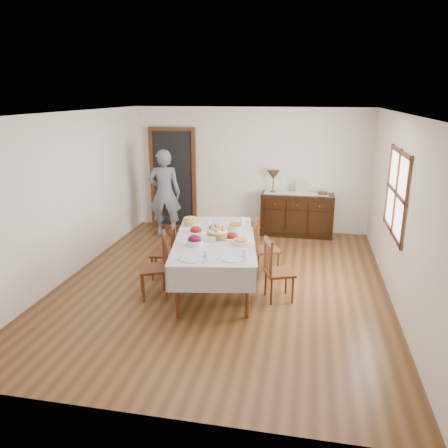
% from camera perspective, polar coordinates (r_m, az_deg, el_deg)
% --- Properties ---
extents(ground, '(6.00, 6.00, 0.00)m').
position_cam_1_polar(ground, '(6.91, -0.16, -7.80)').
color(ground, brown).
extents(room_shell, '(5.02, 6.02, 2.65)m').
position_cam_1_polar(room_shell, '(6.84, -0.68, 6.39)').
color(room_shell, white).
rests_on(room_shell, ground).
extents(dining_table, '(1.55, 2.47, 0.79)m').
position_cam_1_polar(dining_table, '(6.56, -1.19, -2.59)').
color(dining_table, '#BAB9BE').
rests_on(dining_table, ground).
extents(chair_left_near, '(0.54, 0.54, 0.97)m').
position_cam_1_polar(chair_left_near, '(6.41, -8.81, -5.25)').
color(chair_left_near, '#562913').
rests_on(chair_left_near, ground).
extents(chair_left_far, '(0.43, 0.43, 0.90)m').
position_cam_1_polar(chair_left_far, '(7.05, -7.61, -3.42)').
color(chair_left_far, '#562913').
rests_on(chair_left_far, ground).
extents(chair_right_near, '(0.50, 0.50, 0.93)m').
position_cam_1_polar(chair_right_near, '(6.27, 6.85, -5.89)').
color(chair_right_near, '#562913').
rests_on(chair_right_near, ground).
extents(chair_right_far, '(0.54, 0.54, 0.99)m').
position_cam_1_polar(chair_right_far, '(7.06, 5.06, -2.93)').
color(chair_right_far, '#562913').
rests_on(chair_right_far, ground).
extents(sideboard, '(1.48, 0.54, 0.89)m').
position_cam_1_polar(sideboard, '(9.21, 9.49, 1.23)').
color(sideboard, black).
rests_on(sideboard, ground).
extents(person, '(0.67, 0.50, 1.92)m').
position_cam_1_polar(person, '(9.01, -7.79, 4.36)').
color(person, slate).
rests_on(person, ground).
extents(bread_basket, '(0.32, 0.32, 0.18)m').
position_cam_1_polar(bread_basket, '(6.50, -0.85, -1.28)').
color(bread_basket, brown).
rests_on(bread_basket, dining_table).
extents(egg_basket, '(0.23, 0.23, 0.11)m').
position_cam_1_polar(egg_basket, '(6.89, -1.06, -0.50)').
color(egg_basket, black).
rests_on(egg_basket, dining_table).
extents(ham_platter_a, '(0.28, 0.28, 0.11)m').
position_cam_1_polar(ham_platter_a, '(6.79, -3.69, -0.85)').
color(ham_platter_a, silver).
rests_on(ham_platter_a, dining_table).
extents(ham_platter_b, '(0.31, 0.31, 0.11)m').
position_cam_1_polar(ham_platter_b, '(6.50, 1.05, -1.66)').
color(ham_platter_b, silver).
rests_on(ham_platter_b, dining_table).
extents(beet_bowl, '(0.23, 0.23, 0.15)m').
position_cam_1_polar(beet_bowl, '(6.21, -3.84, -2.22)').
color(beet_bowl, silver).
rests_on(beet_bowl, dining_table).
extents(carrot_bowl, '(0.22, 0.22, 0.10)m').
position_cam_1_polar(carrot_bowl, '(6.94, 1.48, -0.33)').
color(carrot_bowl, silver).
rests_on(carrot_bowl, dining_table).
extents(pineapple_bowl, '(0.24, 0.24, 0.13)m').
position_cam_1_polar(pineapple_bowl, '(7.17, -4.40, 0.33)').
color(pineapple_bowl, tan).
rests_on(pineapple_bowl, dining_table).
extents(casserole_dish, '(0.27, 0.27, 0.08)m').
position_cam_1_polar(casserole_dish, '(6.26, 2.20, -2.33)').
color(casserole_dish, silver).
rests_on(casserole_dish, dining_table).
extents(butter_dish, '(0.15, 0.11, 0.07)m').
position_cam_1_polar(butter_dish, '(6.37, -1.76, -1.99)').
color(butter_dish, silver).
rests_on(butter_dish, dining_table).
extents(setting_left, '(0.44, 0.31, 0.10)m').
position_cam_1_polar(setting_left, '(5.72, -3.65, -4.39)').
color(setting_left, silver).
rests_on(setting_left, dining_table).
extents(setting_right, '(0.44, 0.31, 0.10)m').
position_cam_1_polar(setting_right, '(5.73, 1.49, -4.30)').
color(setting_right, silver).
rests_on(setting_right, dining_table).
extents(glass_far_a, '(0.07, 0.07, 0.09)m').
position_cam_1_polar(glass_far_a, '(7.17, -2.05, 0.25)').
color(glass_far_a, white).
rests_on(glass_far_a, dining_table).
extents(glass_far_b, '(0.06, 0.06, 0.10)m').
position_cam_1_polar(glass_far_b, '(7.25, 2.38, 0.48)').
color(glass_far_b, white).
rests_on(glass_far_b, dining_table).
extents(runner, '(1.30, 0.35, 0.01)m').
position_cam_1_polar(runner, '(9.14, 9.40, 4.00)').
color(runner, white).
rests_on(runner, sideboard).
extents(table_lamp, '(0.26, 0.26, 0.46)m').
position_cam_1_polar(table_lamp, '(9.09, 6.47, 6.30)').
color(table_lamp, brown).
rests_on(table_lamp, sideboard).
extents(picture_frame, '(0.22, 0.08, 0.28)m').
position_cam_1_polar(picture_frame, '(9.06, 10.05, 4.73)').
color(picture_frame, '#BAAB8C').
rests_on(picture_frame, sideboard).
extents(deco_bowl, '(0.20, 0.20, 0.06)m').
position_cam_1_polar(deco_bowl, '(9.10, 12.77, 3.92)').
color(deco_bowl, '#562913').
rests_on(deco_bowl, sideboard).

